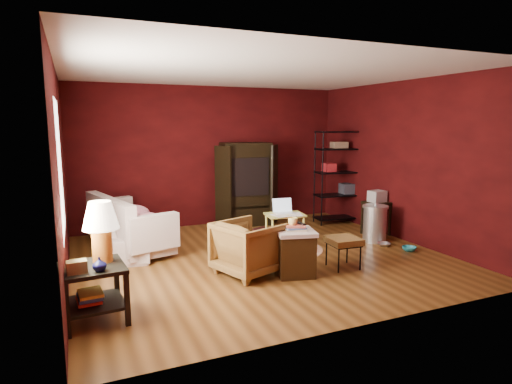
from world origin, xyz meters
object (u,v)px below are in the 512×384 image
sofa (127,228)px  laptop_desk (285,217)px  tv_armoire (246,182)px  side_table (97,250)px  wire_shelving (339,173)px  hamper (295,252)px  armchair (249,245)px

sofa → laptop_desk: 2.63m
tv_armoire → side_table: bearing=-127.1°
wire_shelving → hamper: bearing=-126.7°
armchair → laptop_desk: (1.11, 1.08, 0.08)m
laptop_desk → tv_armoire: 1.69m
tv_armoire → wire_shelving: bearing=-12.2°
wire_shelving → sofa: bearing=-168.8°
side_table → armchair: bearing=17.6°
sofa → tv_armoire: tv_armoire is taller
armchair → laptop_desk: armchair is taller
hamper → tv_armoire: (0.50, 3.02, 0.55)m
sofa → tv_armoire: size_ratio=1.12×
side_table → laptop_desk: side_table is taller
side_table → tv_armoire: tv_armoire is taller
hamper → tv_armoire: size_ratio=0.43×
tv_armoire → wire_shelving: 1.94m
side_table → laptop_desk: 3.53m
armchair → side_table: side_table is taller
side_table → wire_shelving: (4.88, 2.79, 0.30)m
sofa → tv_armoire: 2.67m
armchair → hamper: size_ratio=1.13×
side_table → hamper: bearing=7.6°
laptop_desk → wire_shelving: bearing=38.6°
laptop_desk → armchair: bearing=-127.8°
hamper → wire_shelving: bearing=46.3°
hamper → tv_armoire: tv_armoire is taller
laptop_desk → wire_shelving: (1.80, 1.08, 0.56)m
wire_shelving → side_table: bearing=-143.2°
side_table → hamper: 2.60m
sofa → side_table: bearing=177.0°
armchair → sofa: bearing=17.2°
tv_armoire → laptop_desk: bearing=-83.5°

